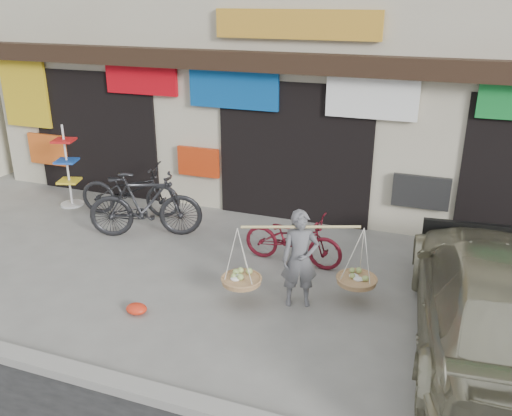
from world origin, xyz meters
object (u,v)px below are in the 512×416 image
(suv, at_px, (500,301))
(bike_0, at_px, (130,190))
(display_rack, at_px, (68,174))
(bike_1, at_px, (145,205))
(street_vendor, at_px, (300,263))
(bike_2, at_px, (293,239))

(suv, bearing_deg, bike_0, -24.51)
(suv, xyz_separation_m, display_rack, (-8.22, 2.35, -0.02))
(bike_0, distance_m, suv, 7.12)
(bike_0, height_order, bike_1, bike_1)
(street_vendor, distance_m, bike_0, 4.63)
(bike_0, bearing_deg, bike_2, -115.21)
(bike_1, relative_size, bike_2, 1.22)
(bike_2, bearing_deg, suv, -111.66)
(bike_0, bearing_deg, street_vendor, -128.49)
(display_rack, bearing_deg, street_vendor, -20.66)
(bike_1, xyz_separation_m, bike_2, (2.84, -0.11, -0.17))
(street_vendor, height_order, display_rack, display_rack)
(street_vendor, height_order, bike_2, street_vendor)
(street_vendor, bearing_deg, bike_0, 132.55)
(street_vendor, xyz_separation_m, display_rack, (-5.63, 2.12, 0.04))
(bike_1, bearing_deg, display_rack, 48.19)
(bike_0, height_order, suv, suv)
(street_vendor, bearing_deg, bike_1, 137.68)
(street_vendor, distance_m, bike_1, 3.55)
(bike_0, xyz_separation_m, bike_2, (3.67, -0.89, -0.09))
(street_vendor, relative_size, bike_2, 1.25)
(street_vendor, relative_size, display_rack, 1.21)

